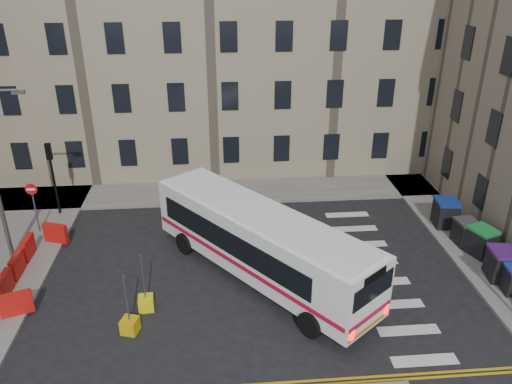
{
  "coord_description": "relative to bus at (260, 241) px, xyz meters",
  "views": [
    {
      "loc": [
        -3.16,
        -19.01,
        13.08
      ],
      "look_at": [
        -1.37,
        2.27,
        3.0
      ],
      "focal_mm": 35.0,
      "sensor_mm": 36.0,
      "label": 1
    }
  ],
  "objects": [
    {
      "name": "ground",
      "position": [
        1.4,
        0.29,
        -1.84
      ],
      "size": [
        120.0,
        120.0,
        0.0
      ],
      "primitive_type": "plane",
      "color": "black",
      "rests_on": "ground"
    },
    {
      "name": "pavement_north",
      "position": [
        -4.6,
        8.89,
        -1.77
      ],
      "size": [
        36.0,
        3.2,
        0.15
      ],
      "primitive_type": "cube",
      "color": "slate",
      "rests_on": "ground"
    },
    {
      "name": "pavement_east",
      "position": [
        10.4,
        4.29,
        -1.77
      ],
      "size": [
        2.4,
        26.0,
        0.15
      ],
      "primitive_type": "cube",
      "color": "slate",
      "rests_on": "ground"
    },
    {
      "name": "terrace_north",
      "position": [
        -5.6,
        15.79,
        6.78
      ],
      "size": [
        38.3,
        10.8,
        17.2
      ],
      "color": "gray",
      "rests_on": "ground"
    },
    {
      "name": "traffic_light_nw",
      "position": [
        -10.6,
        6.79,
        1.03
      ],
      "size": [
        0.28,
        0.22,
        4.1
      ],
      "color": "black",
      "rests_on": "pavement_west"
    },
    {
      "name": "no_entry_north",
      "position": [
        -11.1,
        4.79,
        0.24
      ],
      "size": [
        0.6,
        0.08,
        3.0
      ],
      "color": "#595B5E",
      "rests_on": "pavement_west"
    },
    {
      "name": "roadworks_barriers",
      "position": [
        -10.44,
        0.79,
        -1.19
      ],
      "size": [
        1.66,
        6.26,
        1.0
      ],
      "color": "red",
      "rests_on": "pavement_west"
    },
    {
      "name": "bus",
      "position": [
        0.0,
        0.0,
        0.0
      ],
      "size": [
        9.31,
        10.82,
        3.19
      ],
      "rotation": [
        0.0,
        0.0,
        0.67
      ],
      "color": "white",
      "rests_on": "ground"
    },
    {
      "name": "wheelie_bin_b",
      "position": [
        10.55,
        -1.22,
        -0.98
      ],
      "size": [
        1.28,
        1.42,
        1.41
      ],
      "rotation": [
        0.0,
        0.0,
        -0.14
      ],
      "color": "black",
      "rests_on": "pavement_east"
    },
    {
      "name": "wheelie_bin_c",
      "position": [
        10.66,
        0.76,
        -1.01
      ],
      "size": [
        1.43,
        1.52,
        1.36
      ],
      "rotation": [
        0.0,
        0.0,
        0.35
      ],
      "color": "black",
      "rests_on": "pavement_east"
    },
    {
      "name": "wheelie_bin_d",
      "position": [
        10.36,
        1.75,
        -1.05
      ],
      "size": [
        1.07,
        1.21,
        1.27
      ],
      "rotation": [
        0.0,
        0.0,
        0.06
      ],
      "color": "black",
      "rests_on": "pavement_east"
    },
    {
      "name": "wheelie_bin_e",
      "position": [
        10.17,
        3.65,
        -0.96
      ],
      "size": [
        1.26,
        1.42,
        1.45
      ],
      "rotation": [
        0.0,
        0.0,
        -0.1
      ],
      "color": "black",
      "rests_on": "pavement_east"
    },
    {
      "name": "bollard_yellow",
      "position": [
        -5.31,
        -3.28,
        -1.54
      ],
      "size": [
        0.75,
        0.75,
        0.6
      ],
      "primitive_type": "cube",
      "rotation": [
        0.0,
        0.0,
        -0.3
      ],
      "color": "gold",
      "rests_on": "ground"
    },
    {
      "name": "bollard_chevron",
      "position": [
        -4.85,
        -1.95,
        -1.54
      ],
      "size": [
        0.65,
        0.65,
        0.6
      ],
      "primitive_type": "cube",
      "rotation": [
        0.0,
        0.0,
        0.09
      ],
      "color": "#DCE20D",
      "rests_on": "ground"
    }
  ]
}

